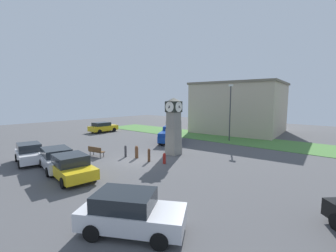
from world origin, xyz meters
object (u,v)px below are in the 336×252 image
Objects in this scene: car_near_tower at (57,159)px; bollard_end_row at (164,158)px; car_silver_hatch at (130,212)px; bollard_mid_row at (137,152)px; car_navy_sedan at (30,153)px; car_by_building at (72,167)px; pickup_truck at (170,135)px; bollard_near_tower at (126,151)px; bench at (96,151)px; clock_tower at (174,126)px; pedestrian_crossing_lot at (180,130)px; bollard_far_row at (149,155)px; street_lamp_near_road at (230,109)px; car_end_of_row at (103,127)px.

bollard_end_row is at bearing 50.35° from car_near_tower.
car_silver_hatch is (10.28, -1.71, 0.01)m from car_near_tower.
bollard_mid_row is at bearing 70.23° from car_near_tower.
car_silver_hatch is (13.65, -0.97, 0.01)m from car_navy_sedan.
pickup_truck reaches higher than car_by_building.
bollard_near_tower is 0.25× the size of car_by_building.
car_silver_hatch is at bearing -56.71° from bollard_end_row.
car_by_building is 5.76m from bench.
clock_tower is at bearing 84.80° from car_by_building.
pedestrian_crossing_lot is at bearing 104.94° from car_by_building.
bollard_mid_row is at bearing 96.65° from car_by_building.
bollard_near_tower is 11.71m from car_silver_hatch.
clock_tower is 5.02× the size of bollard_near_tower.
clock_tower is at bearing 90.50° from bollard_far_row.
street_lamp_near_road is at bearing 85.71° from bollard_far_row.
pedestrian_crossing_lot reaches higher than bollard_far_row.
bollard_far_row is 0.16× the size of street_lamp_near_road.
pickup_truck is at bearing 118.19° from bollard_far_row.
car_navy_sedan is 0.93× the size of car_silver_hatch.
bench is (-6.21, -2.28, 0.09)m from bollard_end_row.
bollard_far_row reaches higher than bollard_near_tower.
bollard_far_row is 0.25× the size of car_silver_hatch.
bollard_mid_row is 11.15m from car_silver_hatch.
clock_tower reaches higher than car_near_tower.
bollard_mid_row reaches higher than bench.
bollard_far_row is 5.20m from bench.
car_end_of_row is at bearing 159.99° from bollard_end_row.
car_end_of_row reaches higher than car_near_tower.
street_lamp_near_road is at bearing 105.19° from car_silver_hatch.
pedestrian_crossing_lot is (1.44, 18.28, 0.10)m from car_navy_sedan.
clock_tower reaches higher than pedestrian_crossing_lot.
pickup_truck is at bearing 132.82° from clock_tower.
car_near_tower is (3.37, 0.73, -0.01)m from car_navy_sedan.
pickup_truck reaches higher than car_silver_hatch.
pickup_truck is at bearing 1.77° from car_end_of_row.
car_end_of_row is (-17.58, 4.00, -1.87)m from clock_tower.
car_silver_hatch is at bearing -42.93° from bollard_mid_row.
bollard_far_row is at bearing -64.29° from pedestrian_crossing_lot.
car_end_of_row is 0.63× the size of street_lamp_near_road.
bollard_mid_row is at bearing -24.22° from car_end_of_row.
car_end_of_row is 2.64× the size of bench.
bench is (-4.82, -1.93, -0.03)m from bollard_far_row.
bollard_end_row is 0.12× the size of street_lamp_near_road.
bollard_mid_row is at bearing 137.07° from car_silver_hatch.
clock_tower is 1.12× the size of car_near_tower.
pedestrian_crossing_lot is (-2.99, 12.04, 0.36)m from bollard_near_tower.
bollard_near_tower is (-2.64, -3.57, -2.14)m from clock_tower.
bollard_near_tower is at bearing 79.11° from car_near_tower.
car_end_of_row reaches higher than bollard_end_row.
car_by_building is at bearing -75.06° from pedestrian_crossing_lot.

